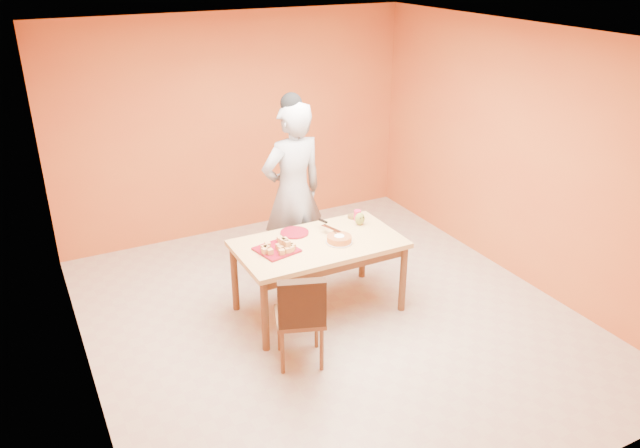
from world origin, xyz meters
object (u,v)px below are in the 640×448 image
magenta_glass (357,215)px  dining_chair (301,315)px  pastry_platter (277,250)px  egg_ornament (360,219)px  checker_tin (352,217)px  dining_table (319,251)px  person (293,193)px  sponge_cake (339,239)px  red_dinner_plate (294,233)px

magenta_glass → dining_chair: bearing=-139.2°
pastry_platter → egg_ornament: (0.99, 0.15, 0.06)m
dining_chair → checker_tin: bearing=62.7°
dining_table → magenta_glass: 0.67m
person → pastry_platter: size_ratio=5.72×
egg_ornament → checker_tin: 0.19m
person → checker_tin: size_ratio=19.75×
checker_tin → dining_chair: bearing=-136.8°
sponge_cake → dining_table: bearing=149.0°
person → pastry_platter: 0.94m
dining_table → red_dinner_plate: size_ratio=5.63×
dining_table → egg_ornament: bearing=16.4°
pastry_platter → checker_tin: size_ratio=3.45×
person → egg_ornament: size_ratio=14.95×
person → dining_table: bearing=77.1°
person → checker_tin: person is taller
red_dinner_plate → magenta_glass: (0.72, -0.00, 0.05)m
dining_chair → egg_ornament: size_ratio=6.92×
dining_table → red_dinner_plate: bearing=114.2°
magenta_glass → person: bearing=136.6°
dining_chair → magenta_glass: dining_chair is taller
dining_chair → checker_tin: 1.55m
egg_ornament → magenta_glass: bearing=78.6°
pastry_platter → egg_ornament: bearing=8.7°
dining_table → pastry_platter: size_ratio=4.64×
dining_chair → sponge_cake: (0.70, 0.59, 0.33)m
sponge_cake → magenta_glass: magenta_glass is taller
dining_chair → pastry_platter: size_ratio=2.65×
egg_ornament → magenta_glass: size_ratio=1.23×
pastry_platter → checker_tin: (1.02, 0.34, 0.00)m
sponge_cake → dining_chair: bearing=-139.9°
egg_ornament → checker_tin: egg_ornament is taller
magenta_glass → checker_tin: (-0.02, 0.07, -0.04)m
person → pastry_platter: (-0.52, -0.75, -0.22)m
dining_chair → red_dinner_plate: (0.40, 0.97, 0.30)m
dining_table → egg_ornament: (0.56, 0.16, 0.16)m
sponge_cake → checker_tin: 0.61m
dining_chair → magenta_glass: (1.13, 0.97, 0.34)m
person → magenta_glass: (0.51, -0.48, -0.17)m
person → egg_ornament: (0.47, -0.60, -0.16)m
pastry_platter → checker_tin: bearing=18.4°
magenta_glass → checker_tin: 0.08m
sponge_cake → egg_ornament: bearing=34.6°
red_dinner_plate → magenta_glass: size_ratio=2.65×
person → egg_ornament: person is taller
red_dinner_plate → egg_ornament: egg_ornament is taller
dining_chair → magenta_glass: size_ratio=8.52×
dining_table → red_dinner_plate: 0.32m
dining_table → sponge_cake: 0.24m
person → red_dinner_plate: 0.57m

